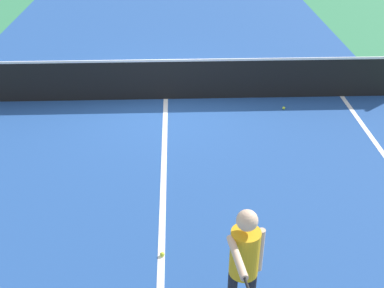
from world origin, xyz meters
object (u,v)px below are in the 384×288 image
Objects in this scene: player_near at (245,260)px; tennis_ball_mid_court at (162,254)px; net at (165,79)px; tennis_ball_near_net at (284,108)px.

player_near is 25.44× the size of tennis_ball_mid_court.
net is 2.73m from tennis_ball_near_net.
net reaches higher than tennis_ball_near_net.
tennis_ball_mid_court is (-0.94, 1.14, -1.01)m from player_near.
tennis_ball_near_net is 1.00× the size of tennis_ball_mid_court.
player_near reaches higher than net.
tennis_ball_near_net is at bearing -13.45° from net.
tennis_ball_near_net and tennis_ball_mid_court have the same top height.
tennis_ball_mid_court is at bearing -89.84° from net.
tennis_ball_near_net is (1.66, 5.54, -1.01)m from player_near.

